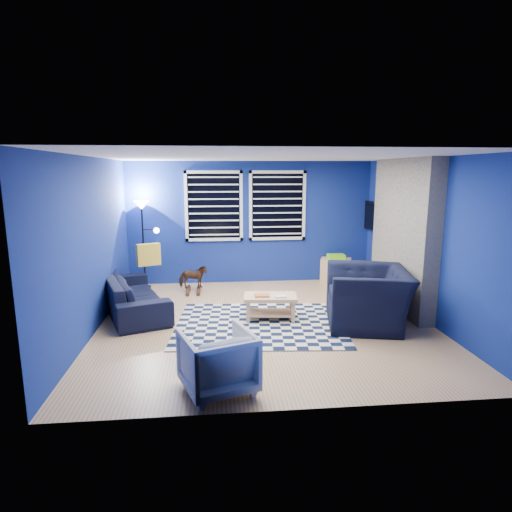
{
  "coord_description": "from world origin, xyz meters",
  "views": [
    {
      "loc": [
        -0.77,
        -6.25,
        2.29
      ],
      "look_at": [
        -0.11,
        0.3,
        0.99
      ],
      "focal_mm": 30.0,
      "sensor_mm": 36.0,
      "label": 1
    }
  ],
  "objects": [
    {
      "name": "floor_lamp",
      "position": [
        -2.13,
        2.25,
        1.41
      ],
      "size": [
        0.47,
        0.29,
        1.73
      ],
      "color": "black",
      "rests_on": "floor"
    },
    {
      "name": "sofa",
      "position": [
        -2.1,
        0.69,
        0.3
      ],
      "size": [
        2.23,
        1.48,
        0.61
      ],
      "primitive_type": "imported",
      "rotation": [
        0.0,
        0.0,
        1.92
      ],
      "color": "black",
      "rests_on": "floor"
    },
    {
      "name": "floor",
      "position": [
        0.0,
        0.0,
        0.0
      ],
      "size": [
        5.0,
        5.0,
        0.0
      ],
      "primitive_type": "plane",
      "color": "tan",
      "rests_on": "ground"
    },
    {
      "name": "fireplace",
      "position": [
        2.36,
        0.5,
        1.2
      ],
      "size": [
        0.65,
        2.0,
        2.5
      ],
      "color": "gray",
      "rests_on": "floor"
    },
    {
      "name": "throw_pillow",
      "position": [
        -1.95,
        1.53,
        0.81
      ],
      "size": [
        0.43,
        0.28,
        0.4
      ],
      "primitive_type": "cube",
      "rotation": [
        0.0,
        0.0,
        0.4
      ],
      "color": "gold",
      "rests_on": "sofa"
    },
    {
      "name": "cabinet",
      "position": [
        1.76,
        2.25,
        0.27
      ],
      "size": [
        0.71,
        0.59,
        0.6
      ],
      "rotation": [
        0.0,
        0.0,
        -0.34
      ],
      "color": "#DEB47D",
      "rests_on": "floor"
    },
    {
      "name": "ceiling",
      "position": [
        0.0,
        0.0,
        2.5
      ],
      "size": [
        5.0,
        5.0,
        0.0
      ],
      "primitive_type": "plane",
      "rotation": [
        3.14,
        0.0,
        0.0
      ],
      "color": "white",
      "rests_on": "wall_back"
    },
    {
      "name": "rug",
      "position": [
        -0.1,
        -0.11,
        0.01
      ],
      "size": [
        2.66,
        2.21,
        0.02
      ],
      "primitive_type": "cube",
      "rotation": [
        0.0,
        0.0,
        -0.09
      ],
      "color": "black",
      "rests_on": "floor"
    },
    {
      "name": "window_right",
      "position": [
        0.55,
        2.46,
        1.6
      ],
      "size": [
        1.17,
        0.06,
        1.42
      ],
      "color": "black",
      "rests_on": "wall_back"
    },
    {
      "name": "armchair_bent",
      "position": [
        -0.75,
        -2.04,
        0.33
      ],
      "size": [
        0.91,
        0.92,
        0.66
      ],
      "primitive_type": "imported",
      "rotation": [
        0.0,
        0.0,
        3.48
      ],
      "color": "gray",
      "rests_on": "floor"
    },
    {
      "name": "rocking_horse",
      "position": [
        -1.18,
        1.8,
        0.3
      ],
      "size": [
        0.27,
        0.55,
        0.45
      ],
      "primitive_type": "imported",
      "rotation": [
        0.0,
        0.0,
        1.61
      ],
      "color": "#4A2D18",
      "rests_on": "floor"
    },
    {
      "name": "armchair_big",
      "position": [
        1.53,
        -0.24,
        0.43
      ],
      "size": [
        1.53,
        1.4,
        0.86
      ],
      "primitive_type": "imported",
      "rotation": [
        0.0,
        0.0,
        -1.78
      ],
      "color": "black",
      "rests_on": "floor"
    },
    {
      "name": "tv",
      "position": [
        2.45,
        2.0,
        1.4
      ],
      "size": [
        0.07,
        1.0,
        0.58
      ],
      "color": "black",
      "rests_on": "wall_right"
    },
    {
      "name": "window_left",
      "position": [
        -0.75,
        2.46,
        1.6
      ],
      "size": [
        1.17,
        0.06,
        1.42
      ],
      "color": "black",
      "rests_on": "wall_back"
    },
    {
      "name": "wall_left",
      "position": [
        -2.5,
        0.0,
        1.25
      ],
      "size": [
        0.0,
        5.0,
        5.0
      ],
      "primitive_type": "plane",
      "rotation": [
        1.57,
        0.0,
        1.57
      ],
      "color": "navy",
      "rests_on": "floor"
    },
    {
      "name": "coffee_table",
      "position": [
        0.09,
        0.11,
        0.28
      ],
      "size": [
        0.86,
        0.55,
        0.41
      ],
      "rotation": [
        0.0,
        0.0,
        -0.1
      ],
      "color": "#DEB47D",
      "rests_on": "rug"
    },
    {
      "name": "wall_right",
      "position": [
        2.5,
        0.0,
        1.25
      ],
      "size": [
        0.0,
        5.0,
        5.0
      ],
      "primitive_type": "plane",
      "rotation": [
        1.57,
        0.0,
        -1.57
      ],
      "color": "navy",
      "rests_on": "floor"
    },
    {
      "name": "wall_back",
      "position": [
        0.0,
        2.5,
        1.25
      ],
      "size": [
        5.0,
        0.0,
        5.0
      ],
      "primitive_type": "plane",
      "rotation": [
        1.57,
        0.0,
        0.0
      ],
      "color": "navy",
      "rests_on": "floor"
    }
  ]
}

